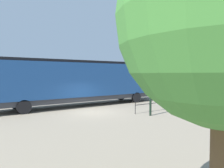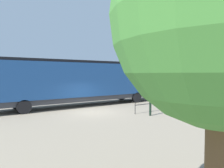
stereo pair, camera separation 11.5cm
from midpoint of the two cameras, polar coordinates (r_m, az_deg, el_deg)
ground_plane at (r=17.39m, az=-4.97°, el=-7.53°), size 120.00×120.00×0.00m
locomotive at (r=21.07m, az=-6.47°, el=0.91°), size 3.00×18.02×4.35m
lamp_post at (r=15.87m, az=10.60°, el=7.62°), size 0.52×0.52×6.31m
platform_fence at (r=20.20m, az=17.58°, el=-3.93°), size 0.05×10.41×1.24m
trackside_tree at (r=3.96m, az=28.13°, el=15.30°), size 3.59×3.59×5.78m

